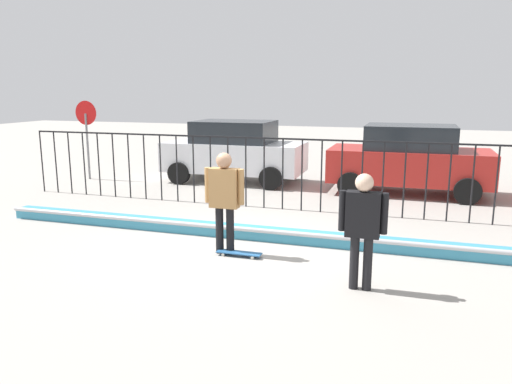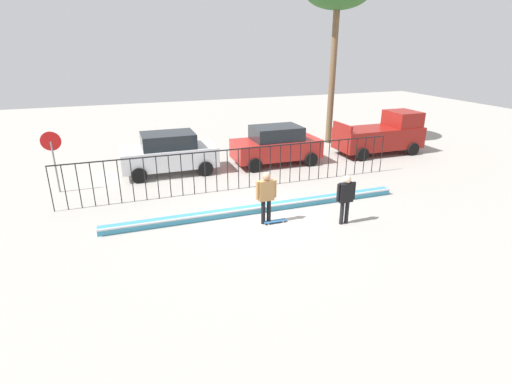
{
  "view_description": "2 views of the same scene",
  "coord_description": "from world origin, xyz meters",
  "px_view_note": "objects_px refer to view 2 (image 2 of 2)",
  "views": [
    {
      "loc": [
        2.96,
        -8.29,
        2.86
      ],
      "look_at": [
        -0.03,
        1.05,
        0.82
      ],
      "focal_mm": 34.86,
      "sensor_mm": 36.0,
      "label": 1
    },
    {
      "loc": [
        -4.54,
        -11.72,
        5.74
      ],
      "look_at": [
        -0.22,
        0.33,
        0.86
      ],
      "focal_mm": 27.66,
      "sensor_mm": 36.0,
      "label": 2
    }
  ],
  "objects_px": {
    "skateboarder": "(266,193)",
    "stop_sign": "(53,154)",
    "parked_car_white": "(169,153)",
    "camera_operator": "(346,195)",
    "pickup_truck": "(382,135)",
    "parked_car_red": "(276,145)",
    "skateboard": "(275,221)"
  },
  "relations": [
    {
      "from": "camera_operator",
      "to": "skateboard",
      "type": "bearing_deg",
      "value": 27.83
    },
    {
      "from": "camera_operator",
      "to": "parked_car_white",
      "type": "distance_m",
      "value": 8.88
    },
    {
      "from": "camera_operator",
      "to": "pickup_truck",
      "type": "relative_size",
      "value": 0.36
    },
    {
      "from": "parked_car_white",
      "to": "stop_sign",
      "type": "bearing_deg",
      "value": -170.48
    },
    {
      "from": "parked_car_red",
      "to": "parked_car_white",
      "type": "bearing_deg",
      "value": 177.39
    },
    {
      "from": "camera_operator",
      "to": "parked_car_white",
      "type": "xyz_separation_m",
      "value": [
        -4.7,
        7.53,
        -0.05
      ]
    },
    {
      "from": "pickup_truck",
      "to": "skateboard",
      "type": "bearing_deg",
      "value": -149.66
    },
    {
      "from": "camera_operator",
      "to": "parked_car_red",
      "type": "distance_m",
      "value": 7.28
    },
    {
      "from": "skateboarder",
      "to": "pickup_truck",
      "type": "bearing_deg",
      "value": 22.44
    },
    {
      "from": "parked_car_red",
      "to": "stop_sign",
      "type": "relative_size",
      "value": 1.72
    },
    {
      "from": "skateboarder",
      "to": "stop_sign",
      "type": "height_order",
      "value": "stop_sign"
    },
    {
      "from": "camera_operator",
      "to": "stop_sign",
      "type": "distance_m",
      "value": 11.41
    },
    {
      "from": "skateboard",
      "to": "parked_car_white",
      "type": "relative_size",
      "value": 0.19
    },
    {
      "from": "parked_car_red",
      "to": "pickup_truck",
      "type": "distance_m",
      "value": 6.21
    },
    {
      "from": "parked_car_white",
      "to": "stop_sign",
      "type": "distance_m",
      "value": 4.78
    },
    {
      "from": "parked_car_white",
      "to": "parked_car_red",
      "type": "bearing_deg",
      "value": -5.58
    },
    {
      "from": "parked_car_red",
      "to": "camera_operator",
      "type": "bearing_deg",
      "value": -93.74
    },
    {
      "from": "skateboarder",
      "to": "camera_operator",
      "type": "xyz_separation_m",
      "value": [
        2.46,
        -0.92,
        -0.05
      ]
    },
    {
      "from": "stop_sign",
      "to": "parked_car_red",
      "type": "bearing_deg",
      "value": 4.22
    },
    {
      "from": "parked_car_white",
      "to": "stop_sign",
      "type": "height_order",
      "value": "stop_sign"
    },
    {
      "from": "parked_car_white",
      "to": "parked_car_red",
      "type": "relative_size",
      "value": 1.0
    },
    {
      "from": "skateboarder",
      "to": "parked_car_white",
      "type": "bearing_deg",
      "value": 96.82
    },
    {
      "from": "skateboarder",
      "to": "pickup_truck",
      "type": "xyz_separation_m",
      "value": [
        9.19,
        6.28,
        -0.04
      ]
    },
    {
      "from": "skateboard",
      "to": "parked_car_red",
      "type": "height_order",
      "value": "parked_car_red"
    },
    {
      "from": "camera_operator",
      "to": "stop_sign",
      "type": "relative_size",
      "value": 0.68
    },
    {
      "from": "parked_car_red",
      "to": "pickup_truck",
      "type": "xyz_separation_m",
      "value": [
        6.21,
        -0.06,
        0.06
      ]
    },
    {
      "from": "skateboard",
      "to": "skateboarder",
      "type": "bearing_deg",
      "value": 144.77
    },
    {
      "from": "skateboard",
      "to": "parked_car_white",
      "type": "height_order",
      "value": "parked_car_white"
    },
    {
      "from": "camera_operator",
      "to": "parked_car_white",
      "type": "bearing_deg",
      "value": -9.28
    },
    {
      "from": "camera_operator",
      "to": "parked_car_red",
      "type": "bearing_deg",
      "value": -45.36
    },
    {
      "from": "camera_operator",
      "to": "pickup_truck",
      "type": "height_order",
      "value": "pickup_truck"
    },
    {
      "from": "parked_car_white",
      "to": "stop_sign",
      "type": "relative_size",
      "value": 1.72
    }
  ]
}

